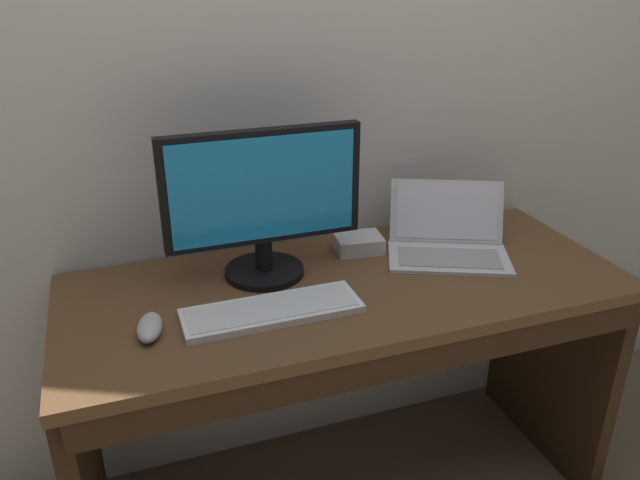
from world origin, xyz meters
name	(u,v)px	position (x,y,z in m)	size (l,w,h in m)	color
desk	(348,353)	(0.00, -0.01, 0.56)	(1.55, 0.63, 0.79)	brown
laptop_silver	(448,237)	(0.36, 0.08, 0.84)	(0.44, 0.40, 0.19)	silver
external_monitor	(263,200)	(-0.20, 0.11, 1.02)	(0.54, 0.22, 0.42)	black
wired_keyboard	(272,310)	(-0.24, -0.09, 0.80)	(0.45, 0.15, 0.02)	white
computer_mouse	(150,327)	(-0.54, -0.09, 0.81)	(0.06, 0.12, 0.04)	#B7B7BC
external_drive_box	(359,243)	(0.11, 0.18, 0.81)	(0.14, 0.11, 0.05)	silver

